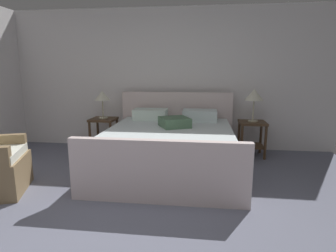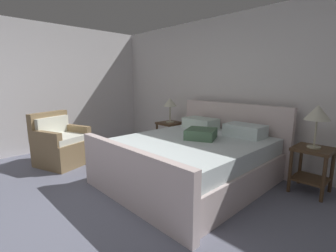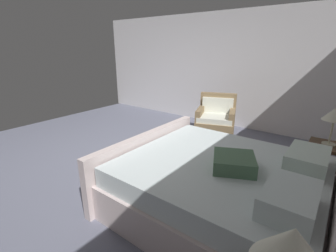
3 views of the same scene
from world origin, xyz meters
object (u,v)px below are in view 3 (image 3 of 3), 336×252
Objects in this scene: bed at (224,187)px; armchair at (216,123)px; table_lamp_right at (291,252)px; table_lamp_left at (335,115)px; nightstand_left at (325,159)px.

bed reaches higher than armchair.
armchair is (-3.37, -1.92, -0.69)m from table_lamp_right.
table_lamp_left is at bearing 148.06° from bed.
bed is at bearing 28.31° from armchair.
nightstand_left is at bearing 179.96° from table_lamp_right.
armchair is at bearing -150.27° from table_lamp_right.
bed is 3.71× the size of nightstand_left.
armchair is at bearing -151.69° from bed.
bed is at bearing -148.10° from table_lamp_right.
table_lamp_right is at bearing 29.73° from armchair.
bed is 1.68m from table_lamp_left.
table_lamp_left reaches higher than nightstand_left.
nightstand_left is 1.21× the size of table_lamp_left.
nightstand_left is at bearing 68.80° from armchair.
table_lamp_left is (-2.62, 0.00, -0.05)m from table_lamp_right.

